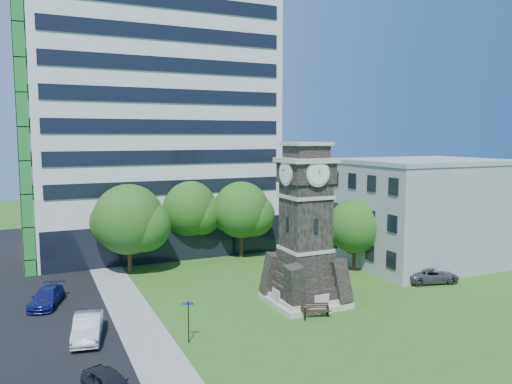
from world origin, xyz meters
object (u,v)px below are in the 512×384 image
car_east_lot (431,275)px  park_bench (316,310)px  car_street_north (47,297)px  car_street_mid (88,327)px  street_sign (188,317)px  clock_tower (305,235)px

car_east_lot → park_bench: size_ratio=2.40×
car_street_north → car_street_mid: bearing=-57.0°
car_street_mid → street_sign: size_ratio=1.75×
clock_tower → car_east_lot: size_ratio=2.58×
car_east_lot → street_sign: 23.23m
clock_tower → car_east_lot: clock_tower is taller
car_street_north → park_bench: car_street_north is taller
clock_tower → street_sign: size_ratio=4.59×
park_bench → car_street_north: bearing=168.2°
clock_tower → car_street_north: bearing=157.9°
clock_tower → car_street_mid: bearing=-178.6°
car_east_lot → park_bench: (-13.53, -3.12, -0.12)m
street_sign → clock_tower: bearing=37.5°
clock_tower → street_sign: bearing=-160.6°
car_street_mid → car_east_lot: (28.51, 0.44, -0.11)m
park_bench → car_street_mid: bearing=-170.7°
park_bench → street_sign: 9.47m
clock_tower → park_bench: 5.71m
car_street_north → street_sign: (7.74, -10.94, 1.01)m
car_street_mid → street_sign: (5.59, -3.22, 0.90)m
car_street_north → car_east_lot: size_ratio=0.96×
car_street_mid → park_bench: car_street_mid is taller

